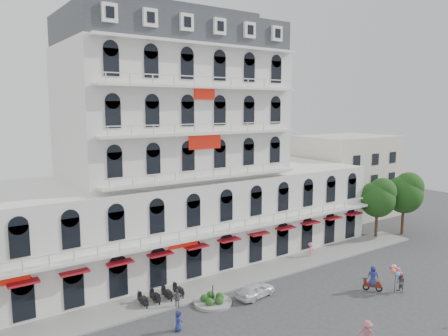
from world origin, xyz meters
The scene contains 15 objects.
ground centered at (0.00, 0.00, 0.00)m, with size 120.00×120.00×0.00m, color #38383A.
sidewalk centered at (0.00, 9.00, 0.08)m, with size 53.00×4.00×0.16m, color gray.
main_building centered at (0.00, 18.00, 9.96)m, with size 45.00×15.00×25.80m.
flank_building_east centered at (30.00, 20.00, 6.00)m, with size 14.00×10.00×12.00m, color beige.
traffic_island centered at (-3.00, 6.00, 0.26)m, with size 3.20×3.20×1.60m.
parked_scooter_row centered at (-6.35, 8.80, 0.00)m, with size 4.40×1.80×1.10m, color black, non-canonical shape.
tree_east_inner centered at (24.05, 9.98, 5.21)m, with size 4.40×4.37×7.57m.
tree_east_outer centered at (28.05, 8.98, 5.55)m, with size 4.65×4.65×8.05m.
parked_car centered at (0.74, 4.98, 0.64)m, with size 1.51×3.76×1.28m, color white.
rider_east centered at (10.14, 0.12, 1.18)m, with size 1.16×1.45×2.33m.
rider_center centered at (1.31, -5.99, 1.26)m, with size 1.13×1.61×2.36m.
pedestrian_left centered at (-7.49, 3.72, 0.79)m, with size 0.78×0.51×1.59m, color navy.
pedestrian_mid centered at (-5.75, 7.05, 0.79)m, with size 0.93×0.39×1.59m, color #57555C.
pedestrian_right centered at (11.94, 9.50, 0.82)m, with size 1.06×0.61×1.65m, color pink.
balloon_vendor centered at (11.76, -1.39, 1.26)m, with size 1.40×1.33×2.45m.
Camera 1 is at (-21.71, -22.80, 16.21)m, focal length 35.00 mm.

